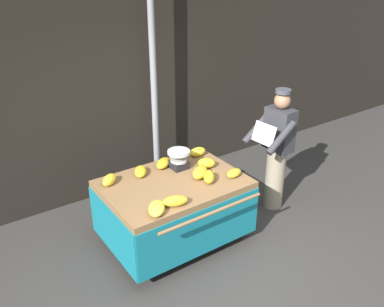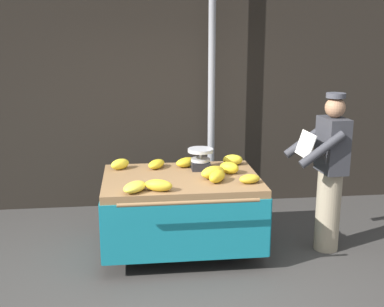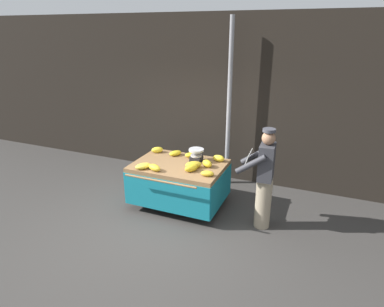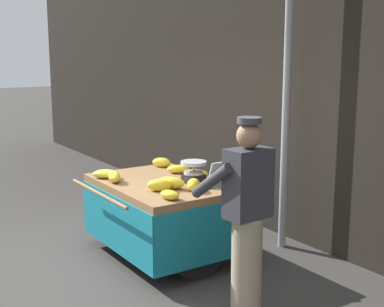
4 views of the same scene
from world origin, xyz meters
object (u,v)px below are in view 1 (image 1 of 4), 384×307
Objects in this scene: banana_bunch_3 at (109,180)px; banana_bunch_8 at (175,201)px; vendor_person at (277,150)px; banana_bunch_0 at (206,163)px; street_pole at (154,79)px; banana_bunch_2 at (234,173)px; weighing_scale at (179,159)px; banana_bunch_9 at (200,172)px; banana_cart at (174,198)px; banana_bunch_5 at (157,208)px; banana_bunch_7 at (198,152)px; banana_bunch_4 at (163,163)px; banana_bunch_6 at (209,177)px; banana_bunch_1 at (140,171)px.

banana_bunch_3 is 0.85× the size of banana_bunch_8.
banana_bunch_0 is at bearing 170.57° from vendor_person.
street_pole is 1.80m from banana_bunch_2.
weighing_scale is 0.35m from banana_bunch_9.
banana_bunch_0 reaches higher than banana_cart.
banana_bunch_8 reaches higher than banana_cart.
banana_bunch_7 is at bearing 36.99° from banana_bunch_5.
banana_bunch_4 is 1.10× the size of banana_bunch_6.
banana_cart is 6.66× the size of banana_bunch_6.
banana_bunch_4 is (-0.42, -0.91, -0.80)m from street_pole.
banana_bunch_9 is at bearing 31.95° from banana_bunch_8.
banana_bunch_0 is 0.93× the size of banana_bunch_3.
weighing_scale is at bearing 54.50° from banana_bunch_8.
banana_bunch_1 is (-0.24, 0.36, 0.27)m from banana_cart.
banana_bunch_9 is (0.22, -0.47, 0.01)m from banana_bunch_4.
banana_bunch_4 is (0.10, 0.39, 0.27)m from banana_cart.
street_pole is 1.76m from banana_cart.
banana_bunch_3 is (-1.16, -0.93, -0.79)m from street_pole.
banana_bunch_1 is 0.40m from banana_bunch_3.
banana_bunch_2 is 0.94× the size of banana_bunch_3.
banana_bunch_3 is 0.85× the size of banana_bunch_4.
banana_bunch_0 reaches higher than banana_bunch_8.
banana_bunch_6 reaches higher than banana_bunch_2.
banana_bunch_4 reaches higher than banana_bunch_5.
vendor_person is at bearing -1.25° from banana_bunch_9.
banana_bunch_0 is 0.35m from banana_bunch_7.
banana_bunch_6 is (0.34, -0.24, 0.28)m from banana_cart.
banana_bunch_3 is at bearing 152.69° from banana_bunch_2.
banana_bunch_9 is (0.32, -0.09, 0.28)m from banana_cart.
street_pole reaches higher than banana_bunch_2.
banana_bunch_4 reaches higher than banana_cart.
vendor_person is at bearing -18.75° from banana_bunch_4.
banana_bunch_1 is (-0.76, -0.94, -0.80)m from street_pole.
vendor_person reaches higher than banana_bunch_0.
banana_bunch_4 is (-0.42, 0.33, -0.01)m from banana_bunch_0.
street_pole reaches higher than banana_bunch_0.
banana_bunch_8 is 0.68m from banana_bunch_9.
street_pole is at bearing 51.18° from banana_bunch_1.
banana_bunch_3 is (-1.16, 0.30, -0.01)m from banana_bunch_0.
vendor_person reaches higher than banana_bunch_7.
banana_bunch_7 is at bearing 65.53° from banana_bunch_6.
banana_bunch_0 reaches higher than banana_bunch_6.
weighing_scale reaches higher than banana_bunch_1.
banana_bunch_6 reaches higher than banana_bunch_3.
banana_cart is (-0.52, -1.30, -1.07)m from street_pole.
banana_bunch_0 is (0.00, -1.24, -0.78)m from street_pole.
banana_bunch_1 is 0.84m from banana_bunch_5.
banana_bunch_6 reaches higher than banana_bunch_8.
banana_bunch_9 is (-0.20, -1.39, -0.78)m from street_pole.
street_pole is 1.68m from banana_bunch_3.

